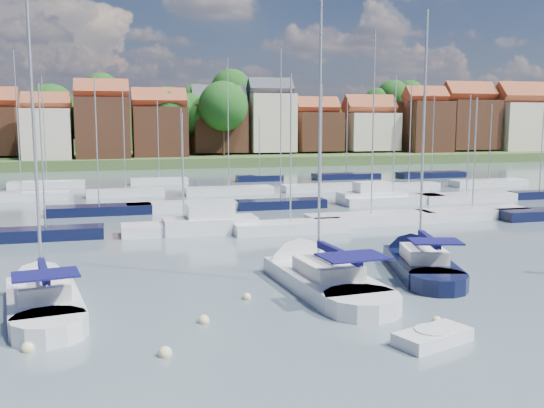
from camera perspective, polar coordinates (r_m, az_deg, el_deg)
name	(u,v)px	position (r m, az deg, el deg)	size (l,w,h in m)	color
ground	(228,198)	(66.67, -4.13, 0.53)	(260.00, 260.00, 0.00)	#4E606A
sailboat_left	(42,296)	(30.51, -20.85, -8.08)	(4.69, 11.64, 15.39)	silver
sailboat_centre	(309,273)	(32.76, 3.49, -6.50)	(4.51, 13.50, 17.94)	silver
sailboat_navy	(416,261)	(36.35, 13.36, -5.25)	(5.85, 11.66, 15.63)	black
tender	(433,337)	(24.45, 14.89, -12.01)	(3.38, 2.36, 0.67)	silver
buoy_a	(28,351)	(24.77, -21.96, -12.70)	(0.52, 0.52, 0.52)	beige
buoy_b	(165,356)	(22.94, -10.03, -13.90)	(0.53, 0.53, 0.53)	beige
buoy_c	(204,323)	(26.18, -6.45, -11.04)	(0.49, 0.49, 0.49)	beige
buoy_d	(437,324)	(26.82, 15.23, -10.81)	(0.44, 0.44, 0.44)	beige
buoy_e	(420,269)	(36.06, 13.79, -5.95)	(0.44, 0.44, 0.44)	#D85914
buoy_g	(247,299)	(29.28, -2.39, -8.94)	(0.42, 0.42, 0.42)	beige
marina_field	(256,199)	(62.32, -1.55, 0.44)	(79.62, 41.41, 15.93)	silver
far_shore_town	(167,136)	(158.33, -9.83, 6.33)	(212.46, 90.00, 22.27)	#3F592C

